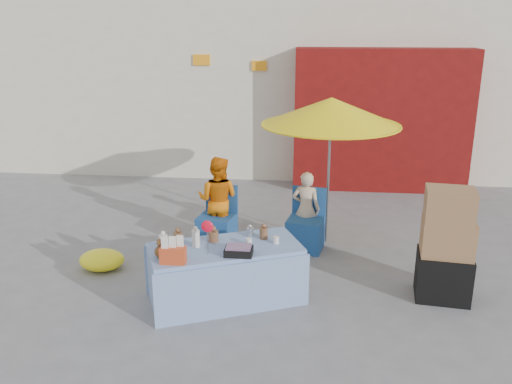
# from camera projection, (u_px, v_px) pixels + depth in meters

# --- Properties ---
(ground) EXTENTS (80.00, 80.00, 0.00)m
(ground) POSITION_uv_depth(u_px,v_px,m) (232.00, 284.00, 6.62)
(ground) COLOR slate
(ground) RESTS_ON ground
(backdrop) EXTENTS (14.00, 8.00, 7.80)m
(backdrop) POSITION_uv_depth(u_px,v_px,m) (298.00, 18.00, 12.74)
(backdrop) COLOR silver
(backdrop) RESTS_ON ground
(market_table) EXTENTS (1.90, 1.42, 1.04)m
(market_table) POSITION_uv_depth(u_px,v_px,m) (225.00, 273.00, 6.16)
(market_table) COLOR #7EA2CA
(market_table) RESTS_ON ground
(chair_left) EXTENTS (0.56, 0.55, 0.85)m
(chair_left) POSITION_uv_depth(u_px,v_px,m) (217.00, 228.00, 7.69)
(chair_left) COLOR navy
(chair_left) RESTS_ON ground
(chair_right) EXTENTS (0.56, 0.55, 0.85)m
(chair_right) POSITION_uv_depth(u_px,v_px,m) (305.00, 232.00, 7.57)
(chair_right) COLOR navy
(chair_right) RESTS_ON ground
(vendor_orange) EXTENTS (0.70, 0.59, 1.27)m
(vendor_orange) POSITION_uv_depth(u_px,v_px,m) (218.00, 200.00, 7.70)
(vendor_orange) COLOR orange
(vendor_orange) RESTS_ON ground
(vendor_beige) EXTENTS (0.44, 0.33, 1.09)m
(vendor_beige) POSITION_uv_depth(u_px,v_px,m) (306.00, 209.00, 7.61)
(vendor_beige) COLOR #D0B493
(vendor_beige) RESTS_ON ground
(umbrella) EXTENTS (1.90, 1.90, 2.09)m
(umbrella) POSITION_uv_depth(u_px,v_px,m) (331.00, 112.00, 7.31)
(umbrella) COLOR gray
(umbrella) RESTS_ON ground
(box_stack) EXTENTS (0.65, 0.56, 1.33)m
(box_stack) POSITION_uv_depth(u_px,v_px,m) (446.00, 249.00, 6.12)
(box_stack) COLOR black
(box_stack) RESTS_ON ground
(tarp_bundle) EXTENTS (0.70, 0.62, 0.26)m
(tarp_bundle) POSITION_uv_depth(u_px,v_px,m) (102.00, 260.00, 6.97)
(tarp_bundle) COLOR yellow
(tarp_bundle) RESTS_ON ground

